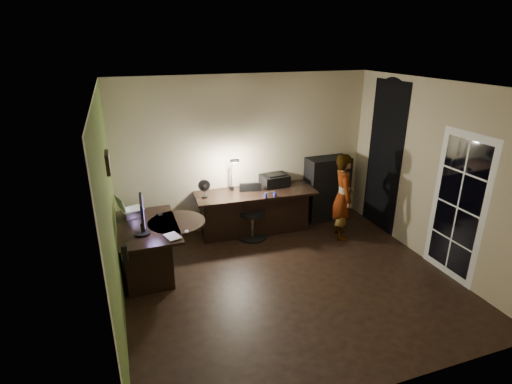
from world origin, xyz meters
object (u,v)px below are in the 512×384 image
object	(u,v)px
desk_right	(255,212)
cabinet	(327,188)
monitor	(141,221)
office_chair	(252,213)
desk_left	(150,250)
person	(343,197)

from	to	relation	value
desk_right	cabinet	size ratio (longest dim) A/B	1.73
monitor	office_chair	size ratio (longest dim) A/B	0.59
desk_left	cabinet	world-z (taller)	cabinet
cabinet	office_chair	xyz separation A→B (m)	(-1.59, -0.31, -0.14)
cabinet	desk_right	bearing A→B (deg)	-175.25
desk_left	person	size ratio (longest dim) A/B	0.90
desk_right	office_chair	bearing A→B (deg)	-123.13
office_chair	person	distance (m)	1.56
desk_left	office_chair	size ratio (longest dim) A/B	1.44
desk_left	person	distance (m)	3.24
office_chair	person	bearing A→B (deg)	-6.32
desk_right	person	distance (m)	1.52
monitor	office_chair	distance (m)	2.07
monitor	desk_left	bearing A→B (deg)	74.49
cabinet	office_chair	bearing A→B (deg)	-170.08
desk_left	person	world-z (taller)	person
desk_right	desk_left	bearing A→B (deg)	-155.32
office_chair	cabinet	bearing A→B (deg)	22.35
cabinet	monitor	bearing A→B (deg)	-162.56
office_chair	monitor	bearing A→B (deg)	-144.11
monitor	person	bearing A→B (deg)	8.69
desk_left	cabinet	bearing A→B (deg)	14.44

